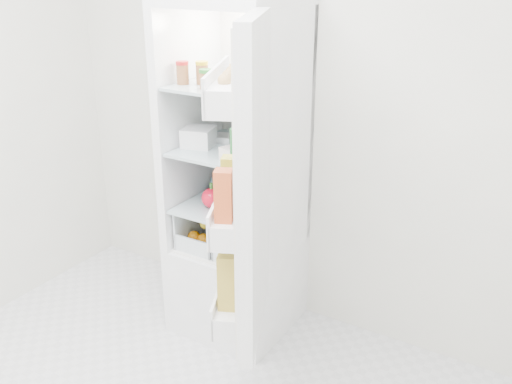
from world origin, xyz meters
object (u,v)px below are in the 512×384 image
Objects in this scene: red_cabbage at (237,194)px; fridge_door at (247,193)px; mushroom_bowl at (224,185)px; refrigerator at (241,213)px.

fridge_door reaches higher than red_cabbage.
mushroom_bowl is 0.12× the size of fridge_door.
mushroom_bowl is at bearing 138.29° from red_cabbage.
refrigerator is at bearing 115.23° from red_cabbage.
fridge_door is (0.36, -0.48, 0.25)m from red_cabbage.
red_cabbage is (0.06, -0.13, 0.17)m from refrigerator.
refrigerator is at bearing 10.45° from fridge_door.
red_cabbage is 0.14× the size of fridge_door.
refrigerator is 1.38× the size of fridge_door.
fridge_door is at bearing -55.19° from refrigerator.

